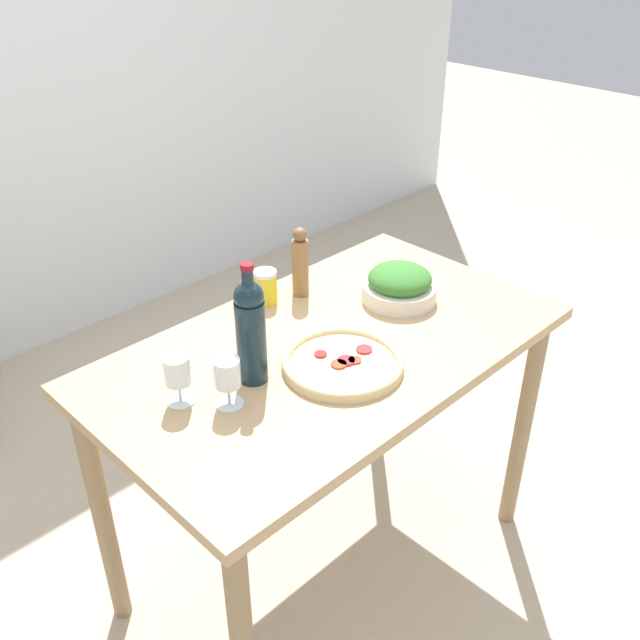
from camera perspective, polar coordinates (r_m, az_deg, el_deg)
name	(u,v)px	position (r m, az deg, el deg)	size (l,w,h in m)	color
ground_plane	(328,561)	(2.59, 0.63, -18.70)	(14.00, 14.00, 0.00)	#BCAD93
prep_counter	(329,378)	(2.06, 0.75, -4.69)	(1.34, 0.76, 0.90)	tan
wine_bottle	(251,329)	(1.78, -5.57, -0.71)	(0.08, 0.08, 0.33)	#142833
wine_glass_near	(227,376)	(1.73, -7.43, -4.44)	(0.07, 0.07, 0.13)	silver
wine_glass_far	(177,373)	(1.76, -11.34, -4.19)	(0.07, 0.07, 0.13)	silver
pepper_mill	(300,263)	(2.18, -1.59, 4.57)	(0.05, 0.05, 0.23)	olive
salad_bowl	(400,285)	(2.19, 6.38, 2.80)	(0.23, 0.23, 0.11)	silver
homemade_pizza	(343,363)	(1.89, 1.83, -3.44)	(0.32, 0.32, 0.03)	#DBC189
salt_canister	(266,287)	(2.17, -4.38, 2.67)	(0.07, 0.07, 0.11)	yellow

